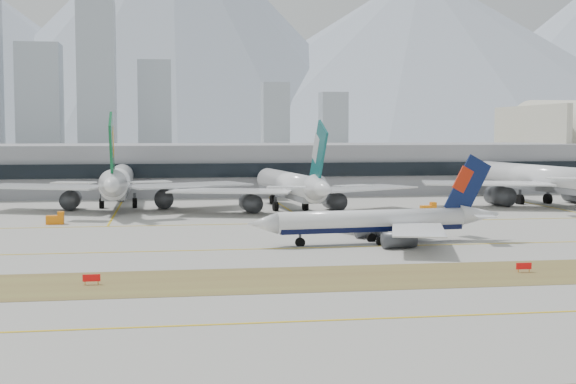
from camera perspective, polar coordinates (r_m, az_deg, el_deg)
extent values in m
plane|color=#97968E|center=(136.78, -0.87, -3.74)|extent=(3000.00, 3000.00, 0.00)
cube|color=brown|center=(105.59, 1.54, -6.17)|extent=(360.00, 18.00, 0.06)
cube|color=yellow|center=(131.88, -0.57, -4.03)|extent=(360.00, 0.45, 0.04)
cube|color=yellow|center=(83.56, 4.41, -9.03)|extent=(360.00, 0.45, 0.04)
cube|color=yellow|center=(166.29, -2.30, -2.27)|extent=(360.00, 0.45, 0.04)
cylinder|color=white|center=(137.92, 5.94, -2.02)|extent=(33.41, 6.85, 3.63)
cube|color=black|center=(138.04, 5.93, -2.43)|extent=(32.70, 6.24, 1.63)
cone|color=white|center=(132.53, -1.86, -2.26)|extent=(5.40, 4.11, 3.63)
cone|color=white|center=(146.14, 13.43, -1.58)|extent=(7.70, 4.33, 3.63)
cube|color=white|center=(148.85, 6.14, -1.76)|extent=(15.56, 19.67, 0.22)
cube|color=white|center=(149.66, 12.12, -1.31)|extent=(4.99, 5.95, 0.15)
cylinder|color=#3F4247|center=(145.31, 5.90, -2.70)|extent=(5.77, 3.25, 2.72)
cube|color=#3F4247|center=(145.18, 5.91, -2.27)|extent=(2.32, 0.50, 1.27)
cube|color=white|center=(130.31, 9.24, -2.67)|extent=(12.93, 19.49, 0.22)
cube|color=white|center=(141.32, 13.82, -1.67)|extent=(4.25, 5.66, 0.15)
cylinder|color=#3F4247|center=(132.91, 7.91, -3.39)|extent=(5.77, 3.25, 2.72)
cube|color=#3F4247|center=(132.76, 7.92, -2.92)|extent=(2.32, 0.50, 1.27)
cube|color=#0B1744|center=(144.64, 12.65, 0.39)|extent=(8.96, 1.20, 11.37)
cube|color=red|center=(144.15, 12.34, 0.87)|extent=(4.07, 0.79, 4.87)
cylinder|color=#3F4247|center=(134.45, 0.87, -3.41)|extent=(0.44, 0.44, 2.18)
cylinder|color=black|center=(134.51, 0.87, -3.60)|extent=(1.69, 0.79, 1.63)
cylinder|color=#3F4247|center=(136.41, 6.64, -3.33)|extent=(0.44, 0.44, 2.18)
cylinder|color=black|center=(136.48, 6.63, -3.52)|extent=(1.69, 0.79, 1.63)
cylinder|color=#3F4247|center=(140.79, 5.95, -3.08)|extent=(0.44, 0.44, 2.18)
cylinder|color=black|center=(140.85, 5.95, -3.26)|extent=(1.69, 0.79, 1.63)
cylinder|color=white|center=(205.00, -11.98, 0.83)|extent=(6.53, 47.18, 6.24)
cube|color=slate|center=(205.12, -11.97, 0.35)|extent=(5.59, 46.23, 2.81)
cone|color=white|center=(232.10, -11.66, 1.24)|extent=(6.28, 7.24, 6.24)
cone|color=white|center=(176.25, -12.44, 0.49)|extent=(6.30, 10.51, 6.24)
cube|color=white|center=(198.02, -7.21, 0.49)|extent=(32.90, 24.07, 0.37)
cube|color=white|center=(177.90, -9.80, 0.72)|extent=(9.73, 7.10, 0.25)
cylinder|color=#3F4247|center=(201.28, -8.82, -0.44)|extent=(4.73, 7.89, 4.68)
cube|color=#3F4247|center=(201.13, -8.83, 0.09)|extent=(0.49, 3.28, 2.18)
cube|color=white|center=(199.74, -16.90, 0.37)|extent=(32.88, 23.79, 0.37)
cube|color=white|center=(178.82, -15.00, 0.65)|extent=(9.71, 7.01, 0.25)
cylinder|color=#3F4247|center=(202.41, -15.19, -0.52)|extent=(4.73, 7.89, 4.68)
cube|color=#3F4247|center=(202.26, -15.20, 0.01)|extent=(0.49, 3.28, 2.18)
cube|color=#0C572C|center=(179.17, -12.42, 2.93)|extent=(0.64, 13.04, 16.72)
cube|color=orange|center=(180.45, -12.41, 3.52)|extent=(0.72, 5.88, 7.16)
cylinder|color=#3F4247|center=(223.20, -11.74, -0.17)|extent=(0.75, 0.75, 3.74)
cylinder|color=black|center=(223.27, -11.73, -0.37)|extent=(1.11, 2.81, 2.81)
cylinder|color=#3F4247|center=(204.31, -13.11, -0.61)|extent=(0.75, 0.75, 3.74)
cylinder|color=black|center=(204.38, -13.11, -0.83)|extent=(1.11, 2.81, 2.81)
cylinder|color=#3F4247|center=(203.91, -10.84, -0.58)|extent=(0.75, 0.75, 3.74)
cylinder|color=black|center=(203.98, -10.84, -0.80)|extent=(1.11, 2.81, 2.81)
cylinder|color=white|center=(194.02, 0.08, 0.56)|extent=(10.67, 43.85, 5.75)
cube|color=slate|center=(194.14, 0.08, 0.10)|extent=(9.71, 42.89, 2.59)
cone|color=white|center=(218.23, -1.67, 0.99)|extent=(6.47, 7.25, 5.75)
cone|color=white|center=(168.57, 2.49, 0.22)|extent=(6.81, 10.25, 5.75)
cube|color=white|center=(192.79, 5.04, 0.27)|extent=(30.29, 24.30, 0.35)
cube|color=white|center=(172.67, 4.66, 0.45)|extent=(9.08, 7.19, 0.23)
cylinder|color=#3F4247|center=(194.02, 3.31, -0.64)|extent=(5.11, 7.69, 4.31)
cube|color=#3F4247|center=(193.87, 3.31, -0.13)|extent=(0.77, 3.05, 2.01)
cube|color=white|center=(184.31, -4.05, 0.08)|extent=(29.98, 19.55, 0.35)
cube|color=white|center=(168.15, -0.13, 0.36)|extent=(8.73, 5.74, 0.23)
cylinder|color=#3F4247|center=(188.44, -2.67, -0.78)|extent=(5.11, 7.69, 4.31)
cube|color=#3F4247|center=(188.29, -2.67, -0.26)|extent=(0.77, 3.05, 2.01)
cube|color=#135353|center=(171.08, 2.18, 2.57)|extent=(1.89, 12.01, 15.42)
cube|color=#A3A8AC|center=(172.19, 2.06, 3.14)|extent=(1.25, 5.46, 6.60)
cylinder|color=#3F4247|center=(210.30, -1.11, -0.39)|extent=(0.69, 0.69, 3.45)
cylinder|color=black|center=(210.36, -1.11, -0.59)|extent=(1.29, 2.69, 2.59)
cylinder|color=#3F4247|center=(192.27, -0.90, -0.85)|extent=(0.69, 0.69, 3.45)
cylinder|color=black|center=(192.34, -0.90, -1.06)|extent=(1.29, 2.69, 2.59)
cylinder|color=#3F4247|center=(194.26, 1.24, -0.79)|extent=(0.69, 0.69, 3.45)
cylinder|color=black|center=(194.33, 1.24, -1.00)|extent=(1.29, 2.69, 2.59)
cylinder|color=white|center=(221.21, 16.92, 1.05)|extent=(12.57, 49.27, 6.46)
cube|color=slate|center=(221.31, 16.91, 0.59)|extent=(11.49, 48.18, 2.91)
cone|color=white|center=(245.26, 13.35, 1.44)|extent=(7.35, 8.22, 6.46)
cube|color=white|center=(206.06, 13.93, 0.61)|extent=(33.61, 21.64, 0.39)
cube|color=white|center=(193.45, 19.32, 0.92)|extent=(9.77, 6.35, 0.26)
cylinder|color=#3F4247|center=(212.03, 14.84, -0.27)|extent=(5.83, 8.69, 4.85)
cube|color=#3F4247|center=(211.89, 14.85, 0.26)|extent=(0.91, 3.43, 2.26)
cylinder|color=#3F4247|center=(237.29, 14.46, 0.07)|extent=(0.78, 0.78, 3.88)
cylinder|color=black|center=(237.35, 14.46, -0.12)|extent=(1.49, 3.03, 2.91)
cylinder|color=#3F4247|center=(218.16, 16.16, -0.34)|extent=(0.78, 0.78, 3.88)
cylinder|color=black|center=(218.23, 16.16, -0.55)|extent=(1.49, 3.03, 2.91)
cylinder|color=#3F4247|center=(222.74, 17.99, -0.28)|extent=(0.78, 0.78, 3.88)
cylinder|color=black|center=(222.81, 17.98, -0.49)|extent=(1.49, 3.03, 2.91)
cube|color=gray|center=(250.08, -4.51, 1.69)|extent=(280.00, 42.00, 15.00)
cube|color=black|center=(228.65, -4.11, 1.55)|extent=(280.00, 1.20, 4.00)
cube|color=beige|center=(298.31, 16.78, 3.23)|extent=(2.00, 57.00, 27.90)
cube|color=red|center=(104.18, -13.80, -5.95)|extent=(2.20, 0.15, 0.90)
cylinder|color=orange|center=(104.37, -14.23, -6.31)|extent=(0.10, 0.10, 0.50)
cylinder|color=orange|center=(104.23, -13.35, -6.30)|extent=(0.10, 0.10, 0.50)
cube|color=red|center=(114.52, 16.42, -5.07)|extent=(2.20, 0.15, 0.90)
cylinder|color=orange|center=(114.29, 16.05, -5.41)|extent=(0.10, 0.10, 0.50)
cylinder|color=orange|center=(114.97, 16.78, -5.37)|extent=(0.10, 0.10, 0.50)
cube|color=orange|center=(190.02, 9.93, -1.23)|extent=(3.50, 2.00, 1.80)
cube|color=orange|center=(190.30, 10.28, -0.86)|extent=(1.20, 1.80, 1.00)
cylinder|color=black|center=(188.94, 9.67, -1.42)|extent=(0.70, 0.30, 0.70)
cylinder|color=black|center=(190.45, 9.51, -1.37)|extent=(0.70, 0.30, 0.70)
cylinder|color=black|center=(189.71, 10.35, -1.41)|extent=(0.70, 0.30, 0.70)
cylinder|color=black|center=(191.22, 10.20, -1.36)|extent=(0.70, 0.30, 0.70)
cube|color=orange|center=(172.42, -16.24, -1.91)|extent=(3.50, 2.00, 1.80)
cube|color=orange|center=(172.14, -15.85, -1.51)|extent=(1.20, 1.80, 1.00)
cylinder|color=black|center=(171.85, -16.67, -2.13)|extent=(0.70, 0.30, 0.70)
cylinder|color=black|center=(173.42, -16.59, -2.07)|extent=(0.70, 0.30, 0.70)
cylinder|color=black|center=(171.53, -15.87, -2.12)|extent=(0.70, 0.30, 0.70)
cylinder|color=black|center=(173.11, -15.81, -2.06)|extent=(0.70, 0.30, 0.70)
cube|color=#9BA6B1|center=(595.74, -17.23, 6.23)|extent=(30.00, 27.00, 80.00)
cube|color=#9BA6B1|center=(587.00, -13.44, 7.80)|extent=(26.00, 23.40, 110.00)
cube|color=#9BA6B1|center=(599.32, -9.45, 5.88)|extent=(24.00, 21.60, 70.00)
cube|color=#9BA6B1|center=(609.91, -0.92, 5.21)|extent=(20.00, 18.00, 55.00)
cube|color=#9BA6B1|center=(617.66, 3.24, 4.87)|extent=(20.00, 18.00, 48.00)
cone|color=#9EA8B7|center=(1546.17, -8.21, 11.54)|extent=(900.00, 900.00, 470.00)
cone|color=#9EA8B7|center=(1609.52, 9.41, 9.31)|extent=(1120.00, 1120.00, 350.00)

